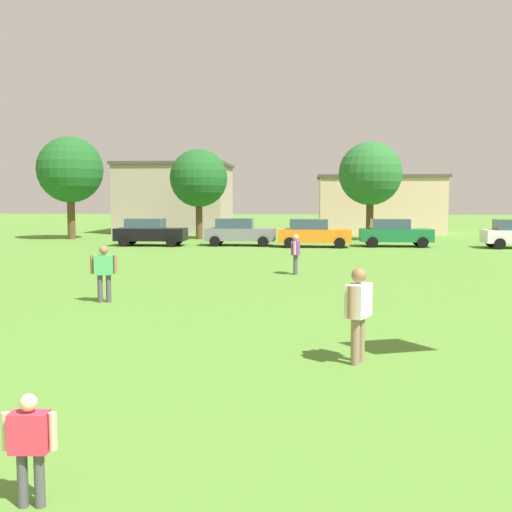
{
  "coord_description": "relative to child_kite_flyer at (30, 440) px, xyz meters",
  "views": [
    {
      "loc": [
        3.41,
        -1.41,
        2.99
      ],
      "look_at": [
        2.52,
        9.11,
        2.01
      ],
      "focal_mm": 44.66,
      "sensor_mm": 36.0,
      "label": 1
    }
  ],
  "objects": [
    {
      "name": "parked_car_gray_1",
      "position": [
        -1.69,
        33.25,
        0.19
      ],
      "size": [
        4.3,
        2.02,
        1.68
      ],
      "color": "slate",
      "rests_on": "ground"
    },
    {
      "name": "bystander_midfield",
      "position": [
        2.12,
        18.83,
        0.26
      ],
      "size": [
        0.34,
        0.74,
        1.55
      ],
      "rotation": [
        0.0,
        0.0,
        1.46
      ],
      "color": "#4C4C51",
      "rests_on": "ground"
    },
    {
      "name": "house_right",
      "position": [
        8.4,
        47.91,
        1.72
      ],
      "size": [
        10.27,
        6.89,
        4.75
      ],
      "color": "beige",
      "rests_on": "ground"
    },
    {
      "name": "tree_center",
      "position": [
        -5.19,
        39.02,
        3.63
      ],
      "size": [
        4.09,
        4.09,
        6.37
      ],
      "color": "brown",
      "rests_on": "ground"
    },
    {
      "name": "tree_far_left",
      "position": [
        -14.25,
        38.27,
        4.22
      ],
      "size": [
        4.64,
        4.64,
        7.24
      ],
      "color": "brown",
      "rests_on": "ground"
    },
    {
      "name": "child_kite_flyer",
      "position": [
        0.0,
        0.0,
        0.0
      ],
      "size": [
        0.53,
        0.23,
        1.12
      ],
      "rotation": [
        0.0,
        0.0,
        0.07
      ],
      "color": "#4C4C51",
      "rests_on": "ground"
    },
    {
      "name": "parked_car_orange_2",
      "position": [
        2.85,
        32.43,
        0.19
      ],
      "size": [
        4.3,
        2.02,
        1.68
      ],
      "color": "orange",
      "rests_on": "ground"
    },
    {
      "name": "bystander_near_trees",
      "position": [
        -3.16,
        11.8,
        0.29
      ],
      "size": [
        0.76,
        0.39,
        1.61
      ],
      "rotation": [
        0.0,
        0.0,
        3.33
      ],
      "color": "#4C4C51",
      "rests_on": "ground"
    },
    {
      "name": "parked_car_black_0",
      "position": [
        -7.17,
        32.7,
        0.19
      ],
      "size": [
        4.3,
        2.02,
        1.68
      ],
      "color": "black",
      "rests_on": "ground"
    },
    {
      "name": "parked_car_green_3",
      "position": [
        7.75,
        33.24,
        0.19
      ],
      "size": [
        4.3,
        2.02,
        1.68
      ],
      "color": "#196B38",
      "rests_on": "ground"
    },
    {
      "name": "house_left",
      "position": [
        -8.76,
        47.91,
        2.26
      ],
      "size": [
        9.15,
        8.45,
        5.82
      ],
      "color": "tan",
      "rests_on": "ground"
    },
    {
      "name": "tree_far_right",
      "position": [
        6.77,
        38.7,
        3.91
      ],
      "size": [
        4.35,
        4.35,
        6.77
      ],
      "color": "brown",
      "rests_on": "ground"
    },
    {
      "name": "ground_plane",
      "position": [
        -0.75,
        25.72,
        -0.67
      ],
      "size": [
        160.0,
        160.0,
        0.0
      ],
      "primitive_type": "plane",
      "color": "#568C33"
    },
    {
      "name": "adult_bystander",
      "position": [
        3.54,
        5.66,
        0.36
      ],
      "size": [
        0.53,
        0.75,
        1.73
      ],
      "rotation": [
        0.0,
        0.0,
        1.12
      ],
      "color": "#8C7259",
      "rests_on": "ground"
    }
  ]
}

